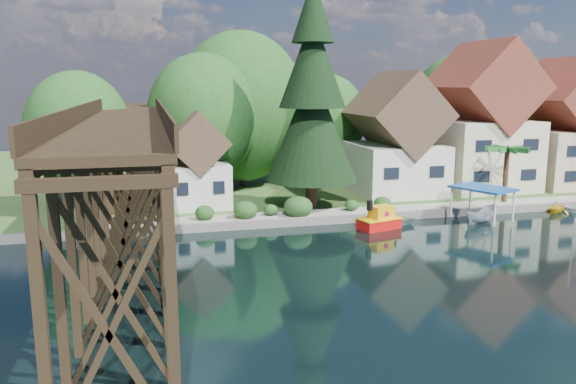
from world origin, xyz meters
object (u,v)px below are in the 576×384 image
(house_right, at_px, (565,131))
(boat_canopy, at_px, (482,207))
(palm_tree, at_px, (507,151))
(conifer, at_px, (312,100))
(boat_white_a, at_px, (387,218))
(shed, at_px, (197,166))
(house_left, at_px, (395,142))
(trestle_bridge, at_px, (129,165))
(house_center, at_px, (481,126))
(boat_yellow, at_px, (557,206))
(tugboat, at_px, (380,220))

(house_right, bearing_deg, boat_canopy, -146.26)
(house_right, xyz_separation_m, palm_tree, (-10.75, -6.26, -0.90))
(conifer, relative_size, boat_white_a, 4.13)
(shed, bearing_deg, boat_canopy, -23.42)
(house_left, xyz_separation_m, boat_white_a, (-4.59, -8.95, -4.69))
(trestle_bridge, distance_m, house_center, 33.96)
(trestle_bridge, xyz_separation_m, conifer, (13.91, 6.74, 3.79))
(palm_tree, bearing_deg, trestle_bridge, -171.42)
(conifer, bearing_deg, house_left, 24.20)
(house_center, xyz_separation_m, shed, (-27.00, -2.00, -2.59))
(house_right, height_order, boat_yellow, house_right)
(shed, xyz_separation_m, palm_tree, (25.25, -4.76, 1.05))
(trestle_bridge, xyz_separation_m, boat_white_a, (18.41, 1.88, -4.90))
(trestle_bridge, distance_m, palm_tree, 30.60)
(house_right, bearing_deg, trestle_bridge, -165.21)
(boat_white_a, bearing_deg, boat_canopy, -83.55)
(house_left, bearing_deg, palm_tree, -40.80)
(trestle_bridge, bearing_deg, boat_white_a, 5.83)
(boat_white_a, bearing_deg, palm_tree, -59.41)
(palm_tree, bearing_deg, house_left, 139.20)
(house_left, distance_m, tugboat, 12.54)
(house_right, distance_m, boat_yellow, 12.81)
(trestle_bridge, height_order, boat_yellow, trestle_bridge)
(tugboat, bearing_deg, boat_yellow, 4.65)
(house_right, height_order, tugboat, house_right)
(house_left, xyz_separation_m, boat_yellow, (10.39, -8.90, -4.55))
(trestle_bridge, relative_size, boat_canopy, 8.71)
(house_right, bearing_deg, house_center, 176.82)
(conifer, bearing_deg, boat_yellow, -13.89)
(trestle_bridge, relative_size, house_center, 3.18)
(shed, distance_m, palm_tree, 25.72)
(house_right, bearing_deg, tugboat, -156.71)
(tugboat, height_order, boat_white_a, tugboat)
(shed, relative_size, palm_tree, 1.57)
(palm_tree, bearing_deg, house_center, 75.52)
(boat_white_a, bearing_deg, house_left, -9.36)
(palm_tree, xyz_separation_m, boat_canopy, (-4.78, -4.11, -3.70))
(house_center, distance_m, palm_tree, 7.15)
(shed, bearing_deg, boat_yellow, -14.62)
(house_center, relative_size, shed, 1.77)
(tugboat, relative_size, boat_canopy, 0.67)
(shed, height_order, boat_canopy, shed)
(trestle_bridge, xyz_separation_m, tugboat, (17.27, 0.61, -4.68))
(house_center, bearing_deg, boat_white_a, -145.20)
(house_left, xyz_separation_m, conifer, (-9.09, -4.09, 4.00))
(conifer, xyz_separation_m, palm_tree, (16.35, -2.18, -4.27))
(trestle_bridge, xyz_separation_m, house_right, (41.00, 10.83, 0.43))
(house_right, relative_size, boat_white_a, 2.86)
(house_right, distance_m, palm_tree, 12.47)
(palm_tree, relative_size, boat_canopy, 0.99)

